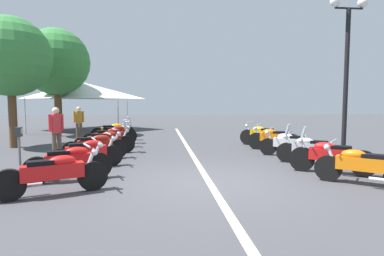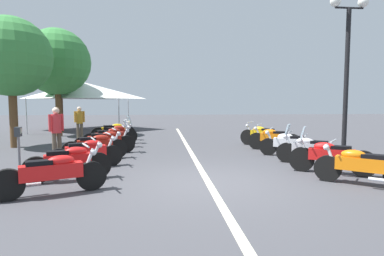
# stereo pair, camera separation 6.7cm
# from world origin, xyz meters

# --- Properties ---
(ground_plane) EXTENTS (80.00, 80.00, 0.00)m
(ground_plane) POSITION_xyz_m (0.00, 0.00, 0.00)
(ground_plane) COLOR #424247
(lane_centre_stripe) EXTENTS (20.93, 0.16, 0.01)m
(lane_centre_stripe) POSITION_xyz_m (4.52, 0.00, 0.00)
(lane_centre_stripe) COLOR beige
(lane_centre_stripe) RESTS_ON ground_plane
(motorcycle_left_row_0) EXTENTS (1.06, 2.03, 0.99)m
(motorcycle_left_row_0) POSITION_xyz_m (-0.68, 3.26, 0.45)
(motorcycle_left_row_0) COLOR black
(motorcycle_left_row_0) RESTS_ON ground_plane
(motorcycle_left_row_1) EXTENTS (0.90, 1.94, 1.00)m
(motorcycle_left_row_1) POSITION_xyz_m (0.48, 3.28, 0.45)
(motorcycle_left_row_1) COLOR black
(motorcycle_left_row_1) RESTS_ON ground_plane
(motorcycle_left_row_2) EXTENTS (0.96, 1.96, 0.98)m
(motorcycle_left_row_2) POSITION_xyz_m (1.95, 3.20, 0.45)
(motorcycle_left_row_2) COLOR black
(motorcycle_left_row_2) RESTS_ON ground_plane
(motorcycle_left_row_3) EXTENTS (0.89, 2.01, 1.00)m
(motorcycle_left_row_3) POSITION_xyz_m (3.26, 3.22, 0.46)
(motorcycle_left_row_3) COLOR black
(motorcycle_left_row_3) RESTS_ON ground_plane
(motorcycle_left_row_4) EXTENTS (0.79, 2.15, 1.21)m
(motorcycle_left_row_4) POSITION_xyz_m (4.48, 3.12, 0.47)
(motorcycle_left_row_4) COLOR black
(motorcycle_left_row_4) RESTS_ON ground_plane
(motorcycle_left_row_5) EXTENTS (1.02, 2.05, 1.00)m
(motorcycle_left_row_5) POSITION_xyz_m (5.76, 3.16, 0.46)
(motorcycle_left_row_5) COLOR black
(motorcycle_left_row_5) RESTS_ON ground_plane
(motorcycle_left_row_6) EXTENTS (0.90, 1.96, 1.22)m
(motorcycle_left_row_6) POSITION_xyz_m (7.06, 3.13, 0.47)
(motorcycle_left_row_6) COLOR black
(motorcycle_left_row_6) RESTS_ON ground_plane
(motorcycle_left_row_7) EXTENTS (0.90, 2.07, 1.23)m
(motorcycle_left_row_7) POSITION_xyz_m (8.35, 3.38, 0.48)
(motorcycle_left_row_7) COLOR black
(motorcycle_left_row_7) RESTS_ON ground_plane
(motorcycle_right_row_0) EXTENTS (1.42, 1.65, 0.99)m
(motorcycle_right_row_0) POSITION_xyz_m (-0.59, -3.36, 0.45)
(motorcycle_right_row_0) COLOR black
(motorcycle_right_row_0) RESTS_ON ground_plane
(motorcycle_right_row_1) EXTENTS (1.22, 1.90, 1.22)m
(motorcycle_right_row_1) POSITION_xyz_m (0.59, -3.30, 0.47)
(motorcycle_right_row_1) COLOR black
(motorcycle_right_row_1) RESTS_ON ground_plane
(motorcycle_right_row_2) EXTENTS (1.23, 1.79, 1.20)m
(motorcycle_right_row_2) POSITION_xyz_m (1.85, -3.36, 0.46)
(motorcycle_right_row_2) COLOR black
(motorcycle_right_row_2) RESTS_ON ground_plane
(motorcycle_right_row_3) EXTENTS (1.14, 1.93, 0.98)m
(motorcycle_right_row_3) POSITION_xyz_m (3.23, -3.32, 0.45)
(motorcycle_right_row_3) COLOR black
(motorcycle_right_row_3) RESTS_ON ground_plane
(motorcycle_right_row_4) EXTENTS (1.19, 1.81, 1.01)m
(motorcycle_right_row_4) POSITION_xyz_m (4.62, -3.25, 0.46)
(motorcycle_right_row_4) COLOR black
(motorcycle_right_row_4) RESTS_ON ground_plane
(motorcycle_right_row_5) EXTENTS (1.41, 1.66, 1.02)m
(motorcycle_right_row_5) POSITION_xyz_m (5.88, -3.21, 0.47)
(motorcycle_right_row_5) COLOR black
(motorcycle_right_row_5) RESTS_ON ground_plane
(street_lamp_twin_globe) EXTENTS (0.32, 1.22, 5.10)m
(street_lamp_twin_globe) POSITION_xyz_m (2.29, -4.69, 3.46)
(street_lamp_twin_globe) COLOR black
(street_lamp_twin_globe) RESTS_ON ground_plane
(parking_meter) EXTENTS (0.19, 0.14, 1.29)m
(parking_meter) POSITION_xyz_m (0.52, 4.41, 0.90)
(parking_meter) COLOR slate
(parking_meter) RESTS_ON ground_plane
(bystander_0) EXTENTS (0.41, 0.39, 1.70)m
(bystander_0) POSITION_xyz_m (3.74, 4.59, 1.00)
(bystander_0) COLOR brown
(bystander_0) RESTS_ON ground_plane
(bystander_1) EXTENTS (0.34, 0.45, 1.65)m
(bystander_1) POSITION_xyz_m (8.89, 5.13, 0.96)
(bystander_1) COLOR brown
(bystander_1) RESTS_ON ground_plane
(roadside_tree_0) EXTENTS (2.99, 2.99, 5.20)m
(roadside_tree_0) POSITION_xyz_m (13.06, 7.32, 3.68)
(roadside_tree_0) COLOR brown
(roadside_tree_0) RESTS_ON ground_plane
(roadside_tree_1) EXTENTS (3.57, 3.57, 5.84)m
(roadside_tree_1) POSITION_xyz_m (10.77, 6.71, 4.04)
(roadside_tree_1) COLOR brown
(roadside_tree_1) RESTS_ON ground_plane
(roadside_tree_2) EXTENTS (3.21, 3.21, 5.32)m
(roadside_tree_2) POSITION_xyz_m (6.43, 7.14, 3.69)
(roadside_tree_2) COLOR brown
(roadside_tree_2) RESTS_ON ground_plane
(event_tent) EXTENTS (5.88, 5.88, 3.20)m
(event_tent) POSITION_xyz_m (14.62, 6.26, 2.65)
(event_tent) COLOR white
(event_tent) RESTS_ON ground_plane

